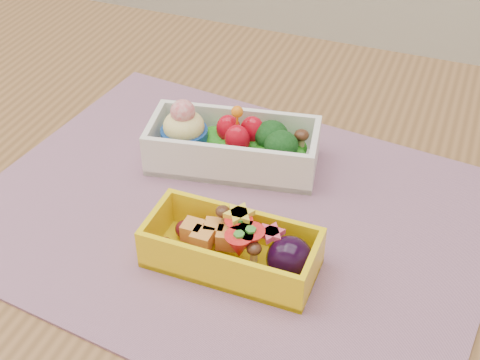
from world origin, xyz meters
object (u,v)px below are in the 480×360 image
(placemat, at_px, (231,214))
(bento_white, at_px, (232,145))
(table, at_px, (197,289))
(bento_yellow, at_px, (235,248))

(placemat, xyz_separation_m, bento_white, (-0.03, 0.07, 0.02))
(placemat, relative_size, bento_white, 2.61)
(placemat, bearing_deg, table, -154.16)
(bento_white, xyz_separation_m, bento_yellow, (0.06, -0.13, -0.00))
(bento_white, relative_size, bento_yellow, 1.24)
(table, bearing_deg, bento_white, 87.06)
(placemat, relative_size, bento_yellow, 3.23)
(bento_white, height_order, bento_yellow, bento_white)
(table, relative_size, bento_yellow, 8.24)
(table, height_order, bento_white, bento_white)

